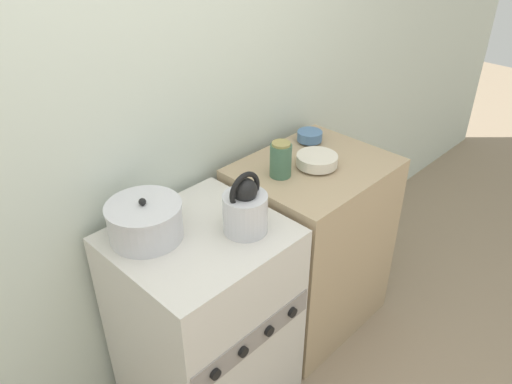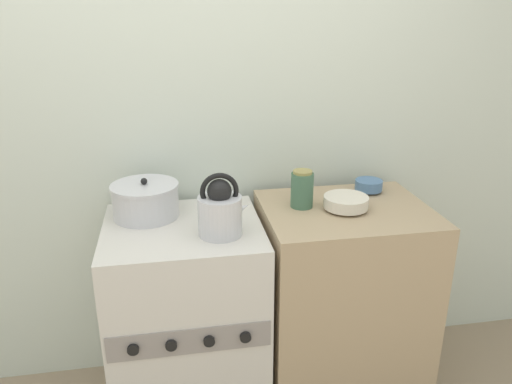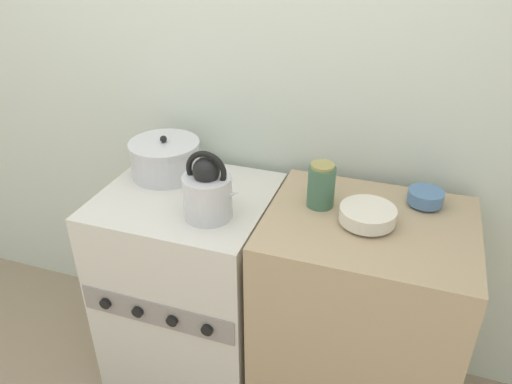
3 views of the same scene
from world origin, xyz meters
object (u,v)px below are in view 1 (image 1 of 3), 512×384
(stove, at_px, (205,320))
(enamel_bowl, at_px, (317,160))
(kettle, at_px, (245,208))
(storage_jar, at_px, (281,160))
(small_ceramic_bowl, at_px, (310,136))
(cooking_pot, at_px, (145,221))

(stove, bearing_deg, enamel_bowl, -1.69)
(kettle, distance_m, enamel_bowl, 0.55)
(kettle, xyz_separation_m, storage_jar, (0.37, 0.15, 0.01))
(enamel_bowl, xyz_separation_m, small_ceramic_bowl, (0.18, 0.19, -0.00))
(storage_jar, bearing_deg, enamel_bowl, -20.74)
(stove, distance_m, enamel_bowl, 0.87)
(kettle, distance_m, small_ceramic_bowl, 0.78)
(cooking_pot, xyz_separation_m, storage_jar, (0.66, -0.09, 0.04))
(small_ceramic_bowl, bearing_deg, cooking_pot, -177.95)
(kettle, distance_m, storage_jar, 0.40)
(stove, xyz_separation_m, storage_jar, (0.52, 0.05, 0.57))
(stove, distance_m, cooking_pot, 0.57)
(enamel_bowl, distance_m, storage_jar, 0.19)
(cooking_pot, distance_m, small_ceramic_bowl, 1.02)
(storage_jar, bearing_deg, small_ceramic_bowl, 18.88)
(enamel_bowl, bearing_deg, cooking_pot, 169.75)
(cooking_pot, distance_m, storage_jar, 0.67)
(stove, relative_size, enamel_bowl, 4.82)
(stove, relative_size, small_ceramic_bowl, 7.27)
(cooking_pot, xyz_separation_m, enamel_bowl, (0.84, -0.15, -0.01))
(stove, xyz_separation_m, kettle, (0.15, -0.11, 0.56))
(cooking_pot, height_order, enamel_bowl, cooking_pot)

